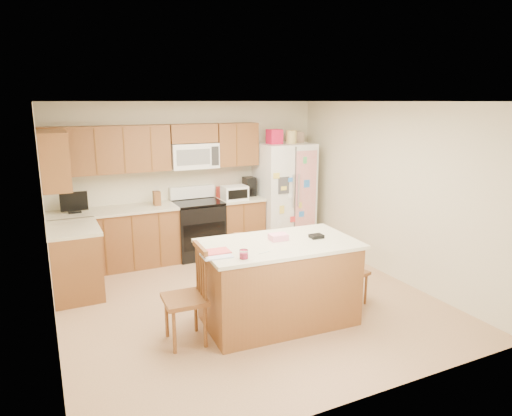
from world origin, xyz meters
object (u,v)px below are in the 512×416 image
windsor_chair_back (249,268)px  windsor_chair_left (187,298)px  refrigerator (284,194)px  island (278,282)px  windsor_chair_right (349,272)px  stove (198,228)px

windsor_chair_back → windsor_chair_left: bearing=-147.9°
refrigerator → windsor_chair_back: refrigerator is taller
refrigerator → windsor_chair_back: size_ratio=2.14×
island → refrigerator: bearing=59.9°
island → windsor_chair_left: windsor_chair_left is taller
windsor_chair_left → windsor_chair_right: size_ratio=1.18×
stove → island: size_ratio=0.61×
windsor_chair_back → windsor_chair_right: 1.25m
island → windsor_chair_back: island is taller
windsor_chair_right → island: bearing=-177.9°
refrigerator → island: (-1.47, -2.54, -0.44)m
stove → windsor_chair_right: bearing=-66.5°
island → windsor_chair_back: (-0.07, 0.63, -0.03)m
refrigerator → windsor_chair_left: 3.63m
windsor_chair_back → windsor_chair_right: bearing=-28.4°
stove → windsor_chair_left: (-0.99, -2.61, 0.02)m
windsor_chair_left → windsor_chair_back: 1.19m
windsor_chair_left → windsor_chair_right: 2.11m
stove → windsor_chair_back: (0.02, -1.97, -0.02)m
refrigerator → island: 2.97m
refrigerator → windsor_chair_right: 2.59m
stove → windsor_chair_left: size_ratio=1.07×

